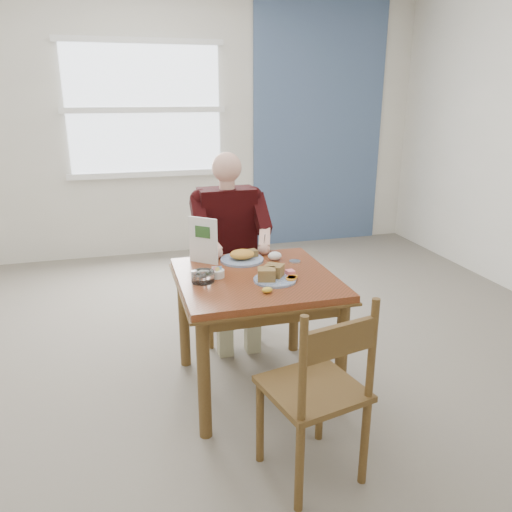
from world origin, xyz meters
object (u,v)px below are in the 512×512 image
object	(u,v)px
chair_far	(228,274)
table	(256,293)
diner	(229,234)
chair_near	(318,391)
far_plate	(243,257)
near_plate	(273,275)

from	to	relation	value
chair_far	table	bearing A→B (deg)	-90.00
chair_far	diner	size ratio (longest dim) A/B	0.69
chair_near	diner	world-z (taller)	diner
diner	far_plate	world-z (taller)	diner
chair_near	near_plate	size ratio (longest dim) A/B	2.96
chair_far	far_plate	size ratio (longest dim) A/B	2.92
diner	near_plate	xyz separation A→B (m)	(0.08, -0.81, -0.03)
diner	far_plate	size ratio (longest dim) A/B	4.25
chair_near	near_plate	world-z (taller)	chair_near
chair_near	diner	xyz separation A→B (m)	(-0.07, 1.54, 0.33)
chair_near	diner	bearing A→B (deg)	92.43
table	chair_near	distance (m)	0.85
near_plate	table	bearing A→B (deg)	125.73
table	far_plate	world-z (taller)	far_plate
table	near_plate	world-z (taller)	near_plate
chair_far	chair_near	distance (m)	1.63
table	chair_far	world-z (taller)	chair_far
chair_near	far_plate	distance (m)	1.16
table	near_plate	size ratio (longest dim) A/B	2.86
near_plate	far_plate	size ratio (longest dim) A/B	0.99
chair_far	chair_near	xyz separation A→B (m)	(0.07, -1.63, 0.00)
table	far_plate	size ratio (longest dim) A/B	2.83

